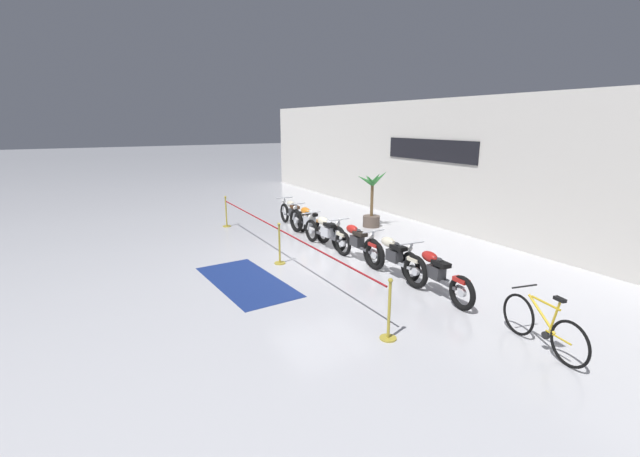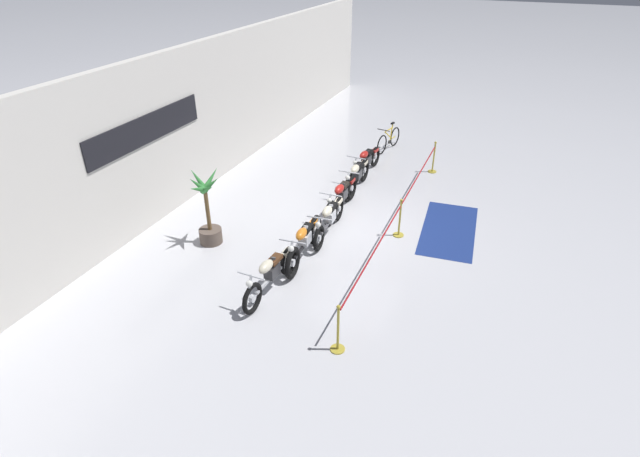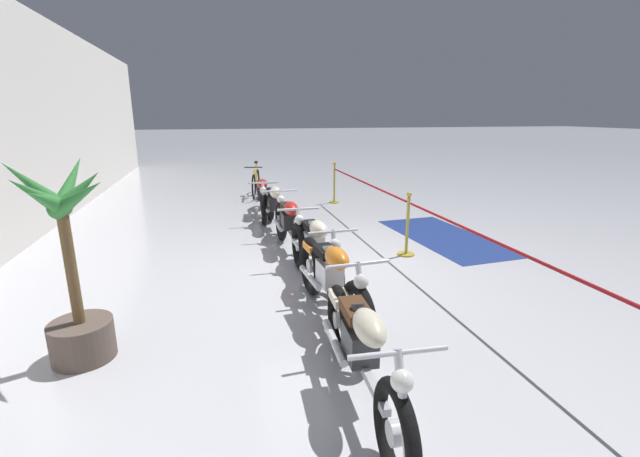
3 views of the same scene
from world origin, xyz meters
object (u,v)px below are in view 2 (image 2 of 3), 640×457
object	(u,v)px
bicycle	(389,140)
floor_banner	(449,229)
stanchion_mid_left	(399,223)
motorcycle_red_3	(341,197)
motorcycle_cream_4	(356,177)
stanchion_far_left	(385,237)
motorcycle_cream_2	(329,218)
motorcycle_orange_1	(304,242)
stanchion_mid_right	(433,162)
motorcycle_cream_0	(271,274)
potted_palm_left_of_row	(208,215)
motorcycle_red_5	(365,162)

from	to	relation	value
bicycle	floor_banner	xyz separation A→B (m)	(-5.00, -3.05, -0.37)
bicycle	stanchion_mid_left	world-z (taller)	stanchion_mid_left
motorcycle_red_3	motorcycle_cream_4	world-z (taller)	motorcycle_cream_4
stanchion_far_left	floor_banner	size ratio (longest dim) A/B	3.02
stanchion_far_left	motorcycle_cream_4	bearing A→B (deg)	28.13
motorcycle_cream_2	motorcycle_red_3	xyz separation A→B (m)	(1.28, 0.14, -0.00)
motorcycle_orange_1	motorcycle_cream_4	distance (m)	4.03
motorcycle_orange_1	stanchion_mid_left	distance (m)	2.65
stanchion_far_left	motorcycle_orange_1	bearing A→B (deg)	106.20
motorcycle_orange_1	stanchion_mid_right	size ratio (longest dim) A/B	2.18
motorcycle_cream_0	stanchion_far_left	distance (m)	2.78
motorcycle_cream_4	potted_palm_left_of_row	bearing A→B (deg)	150.06
motorcycle_red_5	floor_banner	size ratio (longest dim) A/B	0.78
potted_palm_left_of_row	stanchion_mid_right	xyz separation A→B (m)	(6.51, -4.30, -0.43)
stanchion_mid_left	motorcycle_cream_0	bearing A→B (deg)	149.81
motorcycle_cream_2	stanchion_mid_right	distance (m)	5.29
bicycle	stanchion_mid_right	bearing A→B (deg)	-126.47
motorcycle_cream_4	motorcycle_cream_2	bearing A→B (deg)	-176.11
bicycle	stanchion_mid_left	bearing A→B (deg)	-161.94
bicycle	motorcycle_red_3	bearing A→B (deg)	-179.35
motorcycle_red_5	bicycle	distance (m)	2.47
potted_palm_left_of_row	motorcycle_red_3	bearing A→B (deg)	-41.77
potted_palm_left_of_row	stanchion_far_left	xyz separation A→B (m)	(0.71, -4.30, -0.07)
motorcycle_orange_1	motorcycle_cream_2	bearing A→B (deg)	-5.34
motorcycle_cream_4	motorcycle_red_3	bearing A→B (deg)	-178.28
motorcycle_orange_1	bicycle	size ratio (longest dim) A/B	1.37
potted_palm_left_of_row	stanchion_mid_right	size ratio (longest dim) A/B	1.84
motorcycle_red_3	bicycle	distance (m)	5.14
motorcycle_cream_0	motorcycle_red_3	size ratio (longest dim) A/B	0.92
motorcycle_orange_1	stanchion_mid_right	xyz separation A→B (m)	(6.32, -1.81, -0.11)
motorcycle_cream_2	motorcycle_red_5	distance (m)	3.96
motorcycle_cream_4	floor_banner	world-z (taller)	motorcycle_cream_4
potted_palm_left_of_row	stanchion_mid_left	size ratio (longest dim) A/B	1.84
motorcycle_cream_4	stanchion_mid_left	distance (m)	2.82
motorcycle_orange_1	stanchion_mid_left	size ratio (longest dim) A/B	2.18
stanchion_mid_right	floor_banner	bearing A→B (deg)	-162.17
potted_palm_left_of_row	stanchion_mid_right	bearing A→B (deg)	-33.47
stanchion_far_left	stanchion_mid_right	xyz separation A→B (m)	(5.80, -0.00, -0.36)
motorcycle_cream_4	motorcycle_red_5	size ratio (longest dim) A/B	0.98
bicycle	potted_palm_left_of_row	xyz separation A→B (m)	(-7.91, 2.41, 0.41)
motorcycle_orange_1	stanchion_mid_right	world-z (taller)	stanchion_mid_right
motorcycle_red_3	motorcycle_cream_2	bearing A→B (deg)	-173.67
motorcycle_orange_1	motorcycle_cream_4	size ratio (longest dim) A/B	1.01
motorcycle_red_3	motorcycle_cream_4	distance (m)	1.45
stanchion_far_left	floor_banner	bearing A→B (deg)	-27.90
motorcycle_red_3	motorcycle_red_5	bearing A→B (deg)	3.17
motorcycle_cream_0	motorcycle_red_5	size ratio (longest dim) A/B	0.96
motorcycle_cream_4	stanchion_mid_right	world-z (taller)	stanchion_mid_right
motorcycle_cream_0	stanchion_mid_left	size ratio (longest dim) A/B	2.10
stanchion_far_left	stanchion_mid_left	xyz separation A→B (m)	(1.40, -0.00, -0.36)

